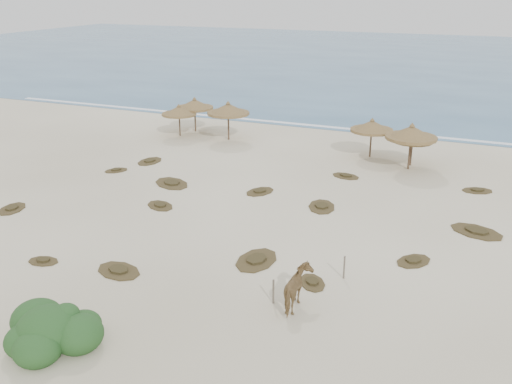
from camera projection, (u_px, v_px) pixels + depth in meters
ground at (202, 255)px, 26.14m from camera, size 160.00×160.00×0.00m
ocean at (421, 60)px, 91.04m from camera, size 200.00×100.00×0.01m
foam_line at (344, 129)px, 48.64m from camera, size 70.00×0.60×0.01m
palapa_0 at (179, 111)px, 45.68m from camera, size 3.68×3.68×2.63m
palapa_1 at (195, 105)px, 47.07m from camera, size 4.01×4.01×2.90m
palapa_2 at (228, 110)px, 44.44m from camera, size 3.81×3.81×3.11m
palapa_3 at (372, 127)px, 40.12m from camera, size 3.72×3.72×2.84m
palapa_4 at (411, 133)px, 37.31m from camera, size 3.54×3.54×3.18m
palapa_5 at (413, 137)px, 38.27m from camera, size 3.05×3.05×2.53m
horse at (298, 289)px, 21.62m from camera, size 1.09×2.02×1.64m
fence_post_near at (273, 292)px, 22.07m from camera, size 0.10×0.10×1.03m
fence_post_far at (344, 267)px, 23.93m from camera, size 0.09×0.09×1.04m
bush at (50, 331)px, 19.54m from camera, size 3.66×3.23×1.64m
scrub_0 at (12, 208)px, 31.39m from camera, size 1.77×2.24×0.16m
scrub_1 at (172, 183)px, 35.33m from camera, size 3.21×2.88×0.16m
scrub_2 at (160, 205)px, 31.82m from camera, size 2.22×1.96×0.16m
scrub_3 at (322, 206)px, 31.68m from camera, size 2.02×2.56×0.16m
scrub_4 at (414, 261)px, 25.51m from camera, size 1.96×2.16×0.16m
scrub_5 at (477, 231)px, 28.51m from camera, size 3.14×2.64×0.16m
scrub_6 at (150, 161)px, 39.69m from camera, size 1.44×2.17×0.16m
scrub_7 at (346, 176)px, 36.66m from camera, size 2.07×1.63×0.16m
scrub_8 at (116, 170)px, 37.78m from camera, size 1.72×1.81×0.16m
scrub_9 at (256, 260)px, 25.60m from camera, size 1.82×2.66×0.16m
scrub_10 at (477, 190)px, 34.12m from camera, size 2.10×1.75×0.16m
scrub_11 at (119, 270)px, 24.65m from camera, size 2.52×1.98×0.16m
scrub_12 at (312, 282)px, 23.69m from camera, size 1.71×1.89×0.16m
scrub_13 at (260, 191)px, 33.96m from camera, size 1.92×2.29×0.16m
scrub_14 at (43, 261)px, 25.51m from camera, size 1.53×1.09×0.16m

